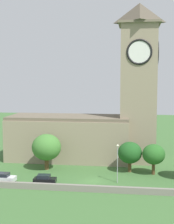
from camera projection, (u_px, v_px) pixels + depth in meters
ground_plane at (100, 161)px, 77.36m from camera, size 200.00×200.00×0.00m
church at (97, 116)px, 77.74m from camera, size 34.59×11.73×35.53m
quay_barrier at (88, 188)px, 56.69m from camera, size 43.31×0.70×1.10m
car_white at (3, 178)px, 61.61m from camera, size 4.56×2.34×1.78m
car_black at (45, 179)px, 60.85m from camera, size 4.14×2.36×1.66m
streetlamp_west_mid at (117, 157)px, 61.07m from camera, size 0.44×0.44×7.10m
tree_churchyard at (130, 153)px, 68.14m from camera, size 4.88×4.88×6.21m
tree_riverside_west at (154, 154)px, 66.35m from camera, size 4.49×4.49×6.10m
tree_riverside_east at (46, 147)px, 69.91m from camera, size 6.09×6.09×7.49m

